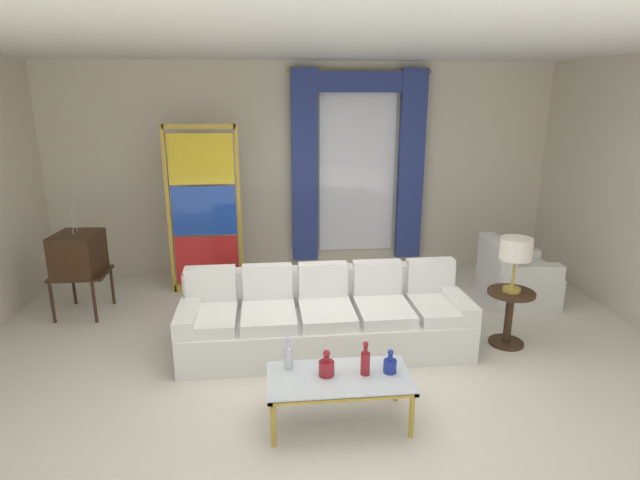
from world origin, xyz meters
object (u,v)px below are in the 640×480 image
object	(u,v)px
bottle_crystal_tall	(326,367)
peacock_figurine	(232,287)
couch_white_long	(325,319)
round_side_table	(509,313)
bottle_amber_squat	(288,356)
table_lamp_brass	(516,251)
armchair_white	(514,279)
coffee_table	(339,381)
vintage_tv	(78,255)
stained_glass_divider	(204,214)
bottle_blue_decanter	(365,361)
bottle_ruby_flask	(390,365)

from	to	relation	value
bottle_crystal_tall	peacock_figurine	world-z (taller)	bottle_crystal_tall
couch_white_long	round_side_table	xyz separation A→B (m)	(1.92, -0.16, 0.05)
bottle_amber_squat	table_lamp_brass	size ratio (longest dim) A/B	0.50
couch_white_long	armchair_white	world-z (taller)	couch_white_long
coffee_table	peacock_figurine	xyz separation A→B (m)	(-0.99, 2.57, -0.15)
peacock_figurine	round_side_table	size ratio (longest dim) A/B	1.01
couch_white_long	bottle_crystal_tall	world-z (taller)	couch_white_long
vintage_tv	bottle_amber_squat	bearing A→B (deg)	-44.07
coffee_table	vintage_tv	distance (m)	3.71
bottle_crystal_tall	stained_glass_divider	world-z (taller)	stained_glass_divider
bottle_crystal_tall	round_side_table	world-z (taller)	bottle_crystal_tall
stained_glass_divider	table_lamp_brass	bearing A→B (deg)	-29.98
coffee_table	bottle_amber_squat	world-z (taller)	bottle_amber_squat
bottle_crystal_tall	vintage_tv	distance (m)	3.61
bottle_blue_decanter	vintage_tv	size ratio (longest dim) A/B	0.21
bottle_blue_decanter	vintage_tv	world-z (taller)	vintage_tv
coffee_table	bottle_ruby_flask	xyz separation A→B (m)	(0.41, 0.02, 0.11)
bottle_crystal_tall	table_lamp_brass	bearing A→B (deg)	28.59
armchair_white	stained_glass_divider	xyz separation A→B (m)	(-3.92, 0.75, 0.77)
coffee_table	armchair_white	bearing A→B (deg)	41.76
round_side_table	table_lamp_brass	bearing A→B (deg)	0.00
armchair_white	peacock_figurine	xyz separation A→B (m)	(-3.57, 0.27, -0.07)
couch_white_long	round_side_table	bearing A→B (deg)	-4.73
peacock_figurine	bottle_ruby_flask	bearing A→B (deg)	-61.16
bottle_ruby_flask	table_lamp_brass	size ratio (longest dim) A/B	0.35
bottle_blue_decanter	armchair_white	xyz separation A→B (m)	(2.37, 2.29, -0.23)
bottle_amber_squat	peacock_figurine	bearing A→B (deg)	104.03
bottle_crystal_tall	vintage_tv	xyz separation A→B (m)	(-2.66, 2.42, 0.24)
bottle_amber_squat	vintage_tv	xyz separation A→B (m)	(-2.37, 2.29, 0.21)
couch_white_long	bottle_blue_decanter	world-z (taller)	couch_white_long
vintage_tv	couch_white_long	bearing A→B (deg)	-22.36
couch_white_long	bottle_blue_decanter	xyz separation A→B (m)	(0.17, -1.30, 0.22)
bottle_ruby_flask	bottle_crystal_tall	bearing A→B (deg)	179.13
bottle_crystal_tall	bottle_ruby_flask	world-z (taller)	bottle_crystal_tall
bottle_blue_decanter	vintage_tv	distance (m)	3.85
coffee_table	round_side_table	size ratio (longest dim) A/B	1.90
stained_glass_divider	bottle_blue_decanter	bearing A→B (deg)	-62.96
bottle_blue_decanter	round_side_table	size ratio (longest dim) A/B	0.48
bottle_crystal_tall	couch_white_long	bearing A→B (deg)	84.13
bottle_crystal_tall	bottle_blue_decanter	bearing A→B (deg)	-3.57
coffee_table	armchair_white	size ratio (longest dim) A/B	1.31
coffee_table	bottle_amber_squat	distance (m)	0.45
peacock_figurine	table_lamp_brass	size ratio (longest dim) A/B	1.05
vintage_tv	armchair_white	world-z (taller)	vintage_tv
couch_white_long	stained_glass_divider	distance (m)	2.34
bottle_crystal_tall	peacock_figurine	size ratio (longest dim) A/B	0.36
vintage_tv	round_side_table	xyz separation A→B (m)	(4.71, -1.31, -0.37)
couch_white_long	vintage_tv	world-z (taller)	vintage_tv
armchair_white	table_lamp_brass	size ratio (longest dim) A/B	1.52
bottle_blue_decanter	vintage_tv	xyz separation A→B (m)	(-2.96, 2.44, 0.21)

